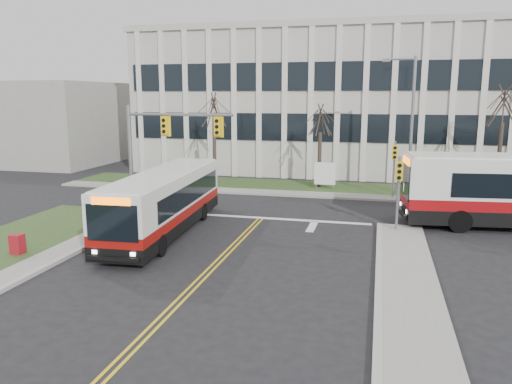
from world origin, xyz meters
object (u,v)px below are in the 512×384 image
(streetlight, at_px, (409,119))
(bus_main, at_px, (165,203))
(newspaper_box_red, at_px, (17,245))
(directory_sign, at_px, (325,174))

(streetlight, relative_size, bus_main, 0.82)
(streetlight, distance_m, newspaper_box_red, 24.17)
(newspaper_box_red, bearing_deg, bus_main, 48.36)
(streetlight, relative_size, newspaper_box_red, 9.68)
(directory_sign, height_order, newspaper_box_red, directory_sign)
(streetlight, relative_size, directory_sign, 4.60)
(bus_main, bearing_deg, newspaper_box_red, -136.24)
(directory_sign, distance_m, bus_main, 14.85)
(directory_sign, relative_size, newspaper_box_red, 2.11)
(bus_main, bearing_deg, streetlight, 41.70)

